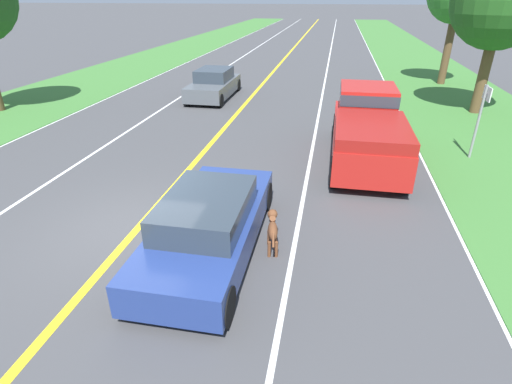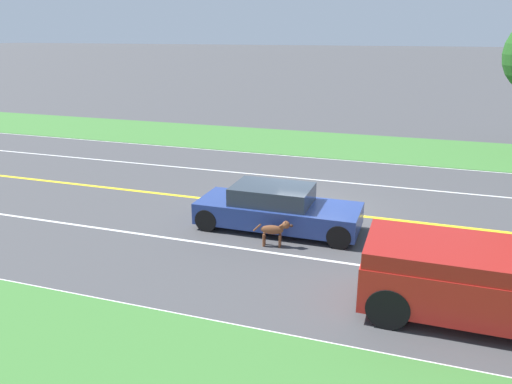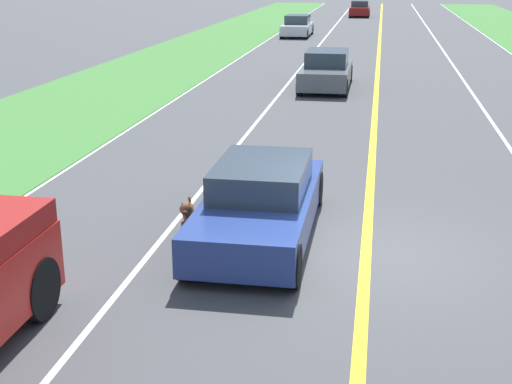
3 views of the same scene
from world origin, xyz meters
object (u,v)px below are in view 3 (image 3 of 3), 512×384
object	(u,v)px
ego_car	(261,203)
dog	(187,212)
car_trailing_far	(360,9)
car_trailing_mid	(297,27)
car_trailing_near	(326,71)

from	to	relation	value
ego_car	dog	world-z (taller)	ego_car
car_trailing_far	car_trailing_mid	bearing A→B (deg)	80.15
dog	car_trailing_mid	xyz separation A→B (m)	(2.37, -36.82, 0.16)
car_trailing_mid	car_trailing_far	bearing A→B (deg)	-99.85
car_trailing_near	car_trailing_mid	xyz separation A→B (m)	(3.50, -20.50, -0.02)
car_trailing_mid	car_trailing_far	world-z (taller)	car_trailing_far
dog	car_trailing_far	size ratio (longest dim) A/B	0.24
car_trailing_mid	ego_car	bearing A→B (deg)	95.62
ego_car	car_trailing_near	xyz separation A→B (m)	(0.09, -16.01, 0.04)
car_trailing_mid	car_trailing_far	xyz separation A→B (m)	(-3.46, -19.91, 0.02)
ego_car	dog	distance (m)	1.27
ego_car	dog	xyz separation A→B (m)	(1.22, 0.32, -0.14)
dog	car_trailing_mid	world-z (taller)	car_trailing_mid
ego_car	dog	bearing A→B (deg)	14.60
car_trailing_far	dog	bearing A→B (deg)	88.90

